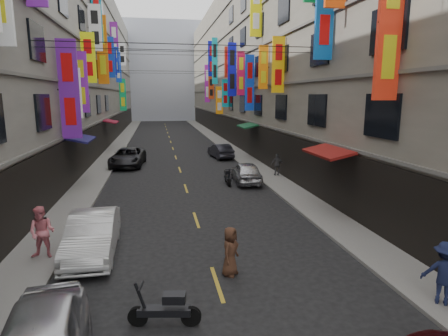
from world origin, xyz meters
name	(u,v)px	position (x,y,z in m)	size (l,w,h in m)	color
sidewalk_left	(115,149)	(-6.00, 42.00, 0.06)	(2.00, 90.00, 0.12)	slate
sidewalk_right	(228,147)	(6.00, 42.00, 0.06)	(2.00, 90.00, 0.12)	slate
building_row_left	(46,55)	(-11.99, 42.00, 9.49)	(10.14, 90.00, 19.00)	gray
building_row_right	(282,59)	(11.99, 42.00, 9.49)	(10.14, 90.00, 19.00)	gray
haze_block	(162,72)	(0.00, 92.00, 11.00)	(18.00, 8.00, 22.00)	#B3B8C7
shop_signage	(173,53)	(-0.07, 35.02, 9.18)	(14.00, 55.00, 11.49)	#0D4D9C
street_awnings	(163,137)	(-1.26, 26.00, 3.00)	(13.99, 35.20, 0.41)	#124323
overhead_cables	(177,50)	(0.00, 30.00, 8.80)	(14.00, 38.04, 1.24)	black
lane_markings	(174,153)	(0.00, 39.00, 0.00)	(0.12, 80.20, 0.01)	gold
scooter_crossing	(166,309)	(-1.57, 10.15, 0.44)	(1.79, 0.61, 1.14)	black
scooter_far_right	(228,177)	(2.73, 24.70, 0.44)	(0.50, 1.80, 1.14)	black
car_left_mid	(92,235)	(-4.00, 14.87, 0.74)	(1.57, 4.50, 1.48)	silver
car_left_far	(128,157)	(-4.00, 32.28, 0.73)	(2.43, 5.27, 1.46)	black
car_right_mid	(246,172)	(4.00, 24.94, 0.69)	(1.64, 4.07, 1.39)	#BABABF
car_right_far	(220,151)	(4.00, 34.94, 0.65)	(1.38, 3.96, 1.30)	#2A2932
pedestrian_lfar	(42,232)	(-5.58, 14.65, 1.02)	(0.88, 0.60, 1.80)	pink
pedestrian_rnear	(445,273)	(5.71, 9.69, 0.98)	(1.11, 0.57, 1.71)	#161C3D
pedestrian_rfar	(277,164)	(6.51, 26.20, 0.89)	(0.90, 0.51, 1.53)	#4E4E51
pedestrian_crossing	(230,251)	(0.50, 12.50, 0.79)	(0.77, 0.52, 1.57)	#4A2C1D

